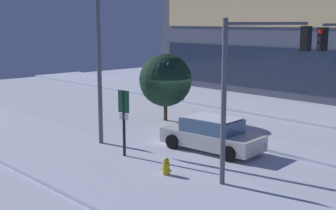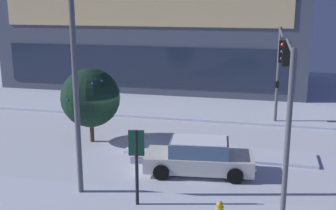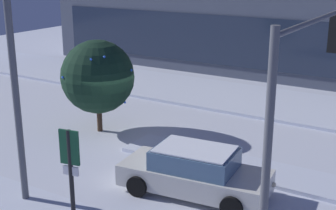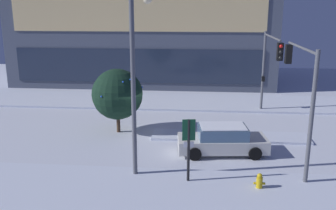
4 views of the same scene
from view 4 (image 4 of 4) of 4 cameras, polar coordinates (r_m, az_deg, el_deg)
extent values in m
plane|color=silver|center=(22.76, -5.46, -4.32)|extent=(52.00, 52.00, 0.00)
cube|color=silver|center=(15.82, -10.64, -13.20)|extent=(52.00, 5.20, 0.14)
cube|color=silver|center=(30.06, -2.81, 0.61)|extent=(52.00, 5.20, 0.14)
cube|color=silver|center=(22.25, 9.31, -4.72)|extent=(9.00, 1.80, 0.14)
cube|color=#232D42|center=(33.79, -4.59, 5.94)|extent=(22.17, 0.10, 3.01)
cube|color=#F2D18C|center=(33.40, -4.76, 13.60)|extent=(22.17, 0.10, 3.01)
cube|color=silver|center=(19.77, 8.20, -5.78)|extent=(4.72, 2.30, 0.66)
cube|color=slate|center=(19.56, 8.27, -4.11)|extent=(2.62, 1.89, 0.60)
cube|color=white|center=(19.46, 8.31, -3.17)|extent=(2.42, 1.76, 0.04)
sphere|color=#F9E5B2|center=(20.83, 14.20, -5.11)|extent=(0.16, 0.16, 0.16)
sphere|color=#F9E5B2|center=(19.71, 15.12, -6.32)|extent=(0.16, 0.16, 0.16)
cylinder|color=black|center=(20.96, 11.87, -5.32)|extent=(0.68, 0.29, 0.66)
cylinder|color=black|center=(19.31, 13.04, -7.17)|extent=(0.68, 0.29, 0.66)
cylinder|color=black|center=(20.51, 3.62, -5.48)|extent=(0.68, 0.29, 0.66)
cylinder|color=black|center=(18.82, 4.06, -7.40)|extent=(0.68, 0.29, 0.66)
cylinder|color=#565960|center=(16.50, 20.86, -2.16)|extent=(0.18, 0.18, 5.78)
cylinder|color=#565960|center=(18.38, 19.58, 8.18)|extent=(0.12, 5.02, 0.12)
cube|color=black|center=(20.87, 17.77, 7.36)|extent=(0.32, 0.36, 1.00)
sphere|color=red|center=(21.02, 17.73, 8.29)|extent=(0.20, 0.20, 0.20)
sphere|color=black|center=(21.06, 17.66, 7.42)|extent=(0.20, 0.20, 0.20)
sphere|color=black|center=(21.10, 17.60, 6.56)|extent=(0.20, 0.20, 0.20)
cylinder|color=#565960|center=(27.80, 14.21, 4.88)|extent=(0.18, 0.18, 5.71)
cylinder|color=#565960|center=(24.90, 15.53, 9.86)|extent=(0.12, 5.28, 0.12)
cube|color=black|center=(22.37, 16.59, 7.74)|extent=(0.32, 0.36, 1.00)
sphere|color=red|center=(22.15, 16.75, 8.50)|extent=(0.20, 0.20, 0.20)
sphere|color=black|center=(22.19, 16.69, 7.68)|extent=(0.20, 0.20, 0.20)
sphere|color=black|center=(22.23, 16.63, 6.86)|extent=(0.20, 0.20, 0.20)
cube|color=black|center=(27.67, 14.22, 3.87)|extent=(0.20, 0.24, 0.36)
cylinder|color=#565960|center=(15.99, -5.28, 2.56)|extent=(0.20, 0.20, 8.11)
cylinder|color=gold|center=(16.33, 13.65, -11.55)|extent=(0.26, 0.26, 0.59)
sphere|color=gold|center=(16.17, 13.73, -10.39)|extent=(0.22, 0.22, 0.22)
cylinder|color=gold|center=(16.29, 13.02, -11.46)|extent=(0.12, 0.10, 0.10)
cylinder|color=gold|center=(16.34, 14.29, -11.45)|extent=(0.12, 0.10, 0.10)
cylinder|color=black|center=(16.03, 3.12, -7.14)|extent=(0.12, 0.12, 2.89)
cube|color=#144C2D|center=(15.68, 3.17, -3.80)|extent=(0.55, 0.15, 0.91)
cube|color=white|center=(15.90, 3.14, -5.97)|extent=(0.44, 0.13, 0.24)
cylinder|color=#473323|center=(22.98, -7.52, -2.79)|extent=(0.22, 0.22, 1.07)
sphere|color=black|center=(22.50, -7.67, 1.63)|extent=(3.02, 3.02, 3.02)
sphere|color=blue|center=(22.98, -4.87, -0.72)|extent=(0.10, 0.10, 0.10)
sphere|color=blue|center=(21.19, -6.83, 3.50)|extent=(0.10, 0.10, 0.10)
sphere|color=blue|center=(23.81, -5.82, 2.24)|extent=(0.10, 0.10, 0.10)
sphere|color=blue|center=(22.52, -3.93, 2.70)|extent=(0.10, 0.10, 0.10)
sphere|color=blue|center=(23.14, -11.01, 2.64)|extent=(0.10, 0.10, 0.10)
sphere|color=blue|center=(21.48, -5.74, 3.86)|extent=(0.10, 0.10, 0.10)
sphere|color=blue|center=(21.29, -10.07, 1.28)|extent=(0.10, 0.10, 0.10)
sphere|color=blue|center=(23.80, -9.54, 2.39)|extent=(0.10, 0.10, 0.10)
camera|label=1|loc=(14.89, 80.53, -4.57)|focal=49.75mm
camera|label=2|loc=(4.07, 72.66, 1.27)|focal=45.81mm
camera|label=3|loc=(10.03, 53.39, 6.00)|focal=50.96mm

